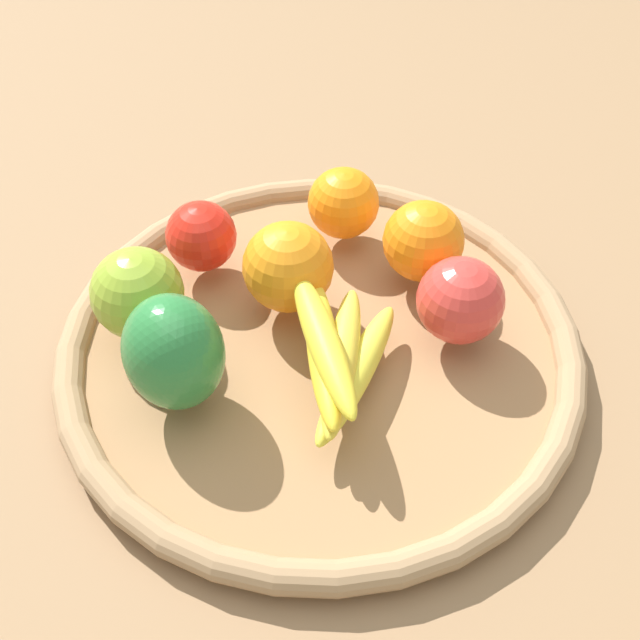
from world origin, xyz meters
The scene contains 10 objects.
ground_plane centered at (0.00, 0.00, 0.00)m, with size 2.40×2.40×0.00m, color #8E6B4A.
basket centered at (0.00, 0.00, 0.02)m, with size 0.46×0.46×0.03m.
orange_1 centered at (-0.08, 0.10, 0.07)m, with size 0.07×0.07×0.07m, color orange.
banana_bunch centered at (0.05, 0.01, 0.06)m, with size 0.16×0.11×0.06m.
orange_0 centered at (-0.05, -0.03, 0.07)m, with size 0.08×0.08×0.08m, color orange.
bell_pepper centered at (0.06, -0.12, 0.08)m, with size 0.09×0.08×0.10m, color #297637.
apple_1 centered at (-0.10, -0.10, 0.07)m, with size 0.07×0.07×0.07m, color red.
orange_2 centered at (-0.14, 0.03, 0.07)m, with size 0.07×0.07×0.07m, color orange.
apple_2 centered at (0.00, 0.12, 0.07)m, with size 0.08×0.08×0.08m, color red.
apple_0 centered at (-0.02, -0.15, 0.07)m, with size 0.08×0.08×0.08m, color #89A62D.
Camera 1 is at (0.48, -0.03, 0.57)m, focal length 46.20 mm.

